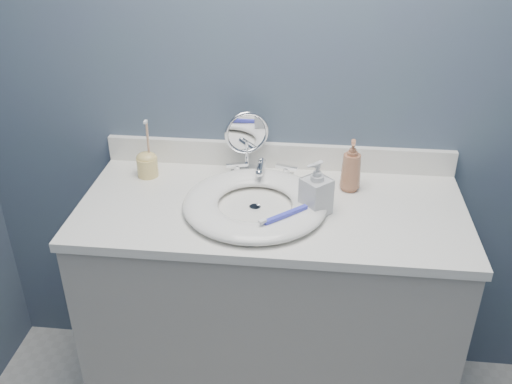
# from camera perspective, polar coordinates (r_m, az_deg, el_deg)

# --- Properties ---
(back_wall) EXTENTS (2.20, 0.02, 2.40)m
(back_wall) POSITION_cam_1_polar(r_m,az_deg,el_deg) (1.92, 2.42, 11.23)
(back_wall) COLOR #49546D
(back_wall) RESTS_ON ground
(vanity_cabinet) EXTENTS (1.20, 0.55, 0.85)m
(vanity_cabinet) POSITION_cam_1_polar(r_m,az_deg,el_deg) (2.07, 1.40, -12.11)
(vanity_cabinet) COLOR #A49F96
(vanity_cabinet) RESTS_ON ground
(countertop) EXTENTS (1.22, 0.57, 0.03)m
(countertop) POSITION_cam_1_polar(r_m,az_deg,el_deg) (1.81, 1.57, -1.67)
(countertop) COLOR white
(countertop) RESTS_ON vanity_cabinet
(backsplash) EXTENTS (1.22, 0.02, 0.09)m
(backsplash) POSITION_cam_1_polar(r_m,az_deg,el_deg) (2.01, 2.23, 3.67)
(backsplash) COLOR white
(backsplash) RESTS_ON countertop
(basin) EXTENTS (0.45, 0.45, 0.04)m
(basin) POSITION_cam_1_polar(r_m,az_deg,el_deg) (1.77, -0.10, -1.15)
(basin) COLOR white
(basin) RESTS_ON countertop
(drain) EXTENTS (0.04, 0.04, 0.01)m
(drain) POSITION_cam_1_polar(r_m,az_deg,el_deg) (1.78, -0.10, -1.56)
(drain) COLOR silver
(drain) RESTS_ON countertop
(faucet) EXTENTS (0.25, 0.13, 0.07)m
(faucet) POSITION_cam_1_polar(r_m,az_deg,el_deg) (1.94, 0.53, 2.05)
(faucet) COLOR silver
(faucet) RESTS_ON countertop
(makeup_mirror) EXTENTS (0.15, 0.09, 0.23)m
(makeup_mirror) POSITION_cam_1_polar(r_m,az_deg,el_deg) (1.94, -0.93, 5.25)
(makeup_mirror) COLOR silver
(makeup_mirror) RESTS_ON countertop
(soap_bottle_amber) EXTENTS (0.07, 0.07, 0.18)m
(soap_bottle_amber) POSITION_cam_1_polar(r_m,az_deg,el_deg) (1.87, 9.52, 2.63)
(soap_bottle_amber) COLOR #A76A4B
(soap_bottle_amber) RESTS_ON countertop
(soap_bottle_clear) EXTENTS (0.11, 0.11, 0.17)m
(soap_bottle_clear) POSITION_cam_1_polar(r_m,az_deg,el_deg) (1.73, 6.07, 0.41)
(soap_bottle_clear) COLOR silver
(soap_bottle_clear) RESTS_ON countertop
(toothbrush_holder) EXTENTS (0.07, 0.07, 0.21)m
(toothbrush_holder) POSITION_cam_1_polar(r_m,az_deg,el_deg) (1.99, -10.83, 2.84)
(toothbrush_holder) COLOR #E8CA74
(toothbrush_holder) RESTS_ON countertop
(toothbrush_lying) EXTENTS (0.14, 0.13, 0.02)m
(toothbrush_lying) POSITION_cam_1_polar(r_m,az_deg,el_deg) (1.67, 2.82, -2.34)
(toothbrush_lying) COLOR #3C41D8
(toothbrush_lying) RESTS_ON basin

